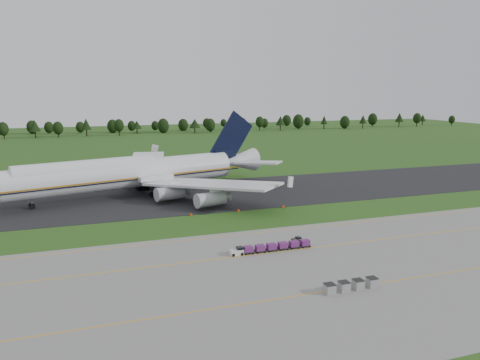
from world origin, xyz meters
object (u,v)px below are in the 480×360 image
object	(u,v)px
utility_cart	(297,241)
baggage_train	(270,247)
uld_row	(351,285)
edge_markers	(239,211)
aircraft	(132,173)

from	to	relation	value
utility_cart	baggage_train	bearing A→B (deg)	-161.05
baggage_train	uld_row	bearing A→B (deg)	-76.23
utility_cart	uld_row	world-z (taller)	uld_row
utility_cart	edge_markers	bearing A→B (deg)	96.09
baggage_train	utility_cart	world-z (taller)	baggage_train
baggage_train	edge_markers	bearing A→B (deg)	82.78
baggage_train	edge_markers	size ratio (longest dim) A/B	0.65
edge_markers	aircraft	bearing A→B (deg)	130.45
edge_markers	utility_cart	bearing A→B (deg)	-83.91
utility_cart	uld_row	xyz separation A→B (m)	(-1.63, -21.89, 0.24)
utility_cart	edge_markers	world-z (taller)	utility_cart
aircraft	baggage_train	world-z (taller)	aircraft
aircraft	baggage_train	distance (m)	58.39
utility_cart	uld_row	bearing A→B (deg)	-94.25
aircraft	utility_cart	size ratio (longest dim) A/B	40.13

